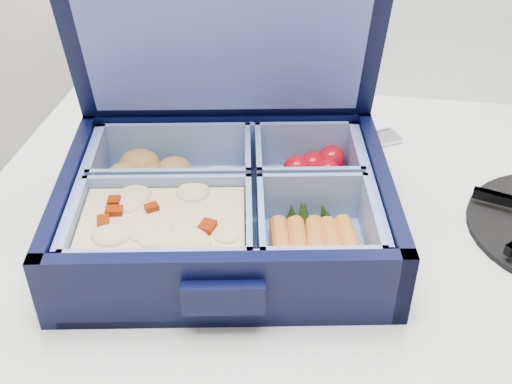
# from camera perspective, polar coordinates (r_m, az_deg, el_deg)

# --- Properties ---
(bento_box) EXTENTS (0.29, 0.24, 0.06)m
(bento_box) POSITION_cam_1_polar(r_m,az_deg,el_deg) (0.51, -2.66, -1.25)
(bento_box) COLOR black
(bento_box) RESTS_ON stove
(burner_grate_rear) EXTENTS (0.19, 0.19, 0.02)m
(burner_grate_rear) POSITION_cam_1_polar(r_m,az_deg,el_deg) (0.71, -0.99, 8.44)
(burner_grate_rear) COLOR black
(burner_grate_rear) RESTS_ON stove
(fork) EXTENTS (0.17, 0.11, 0.01)m
(fork) POSITION_cam_1_polar(r_m,az_deg,el_deg) (0.63, 4.67, 3.29)
(fork) COLOR #B4B3C8
(fork) RESTS_ON stove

